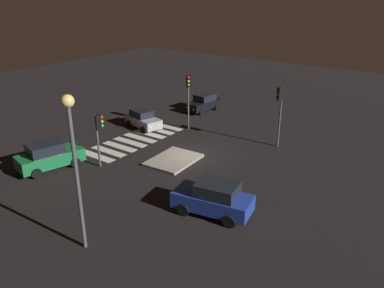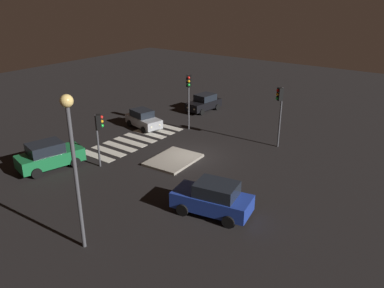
# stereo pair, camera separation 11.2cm
# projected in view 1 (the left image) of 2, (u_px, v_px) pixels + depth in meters

# --- Properties ---
(ground_plane) EXTENTS (80.00, 80.00, 0.00)m
(ground_plane) POSITION_uv_depth(u_px,v_px,m) (192.00, 157.00, 28.42)
(ground_plane) COLOR black
(traffic_island) EXTENTS (3.90, 3.01, 0.18)m
(traffic_island) POSITION_uv_depth(u_px,v_px,m) (173.00, 160.00, 27.67)
(traffic_island) COLOR gray
(traffic_island) RESTS_ON ground
(car_silver) EXTENTS (2.37, 3.88, 1.59)m
(car_silver) POSITION_uv_depth(u_px,v_px,m) (143.00, 119.00, 34.03)
(car_silver) COLOR #9EA0A5
(car_silver) RESTS_ON ground
(car_black) EXTENTS (3.95, 2.14, 1.66)m
(car_black) POSITION_uv_depth(u_px,v_px,m) (204.00, 103.00, 38.77)
(car_black) COLOR black
(car_black) RESTS_ON ground
(car_blue) EXTENTS (2.60, 4.51, 1.88)m
(car_blue) POSITION_uv_depth(u_px,v_px,m) (214.00, 198.00, 20.96)
(car_blue) COLOR #1E389E
(car_blue) RESTS_ON ground
(car_green) EXTENTS (4.59, 2.81, 1.88)m
(car_green) POSITION_uv_depth(u_px,v_px,m) (49.00, 156.00, 26.25)
(car_green) COLOR #196B38
(car_green) RESTS_ON ground
(traffic_light_east) EXTENTS (0.53, 0.54, 3.71)m
(traffic_light_east) POSITION_uv_depth(u_px,v_px,m) (99.00, 128.00, 25.88)
(traffic_light_east) COLOR #47474C
(traffic_light_east) RESTS_ON ground
(traffic_light_south) EXTENTS (0.53, 0.54, 4.78)m
(traffic_light_south) POSITION_uv_depth(u_px,v_px,m) (188.00, 89.00, 32.53)
(traffic_light_south) COLOR #47474C
(traffic_light_south) RESTS_ON ground
(traffic_light_west) EXTENTS (0.53, 0.54, 4.66)m
(traffic_light_west) POSITION_uv_depth(u_px,v_px,m) (279.00, 103.00, 28.92)
(traffic_light_west) COLOR #47474C
(traffic_light_west) RESTS_ON ground
(street_lamp) EXTENTS (0.56, 0.56, 7.44)m
(street_lamp) POSITION_uv_depth(u_px,v_px,m) (73.00, 148.00, 16.65)
(street_lamp) COLOR #47474C
(street_lamp) RESTS_ON ground
(crosswalk_near) EXTENTS (8.75, 3.20, 0.02)m
(crosswalk_near) POSITION_uv_depth(u_px,v_px,m) (135.00, 140.00, 31.51)
(crosswalk_near) COLOR silver
(crosswalk_near) RESTS_ON ground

